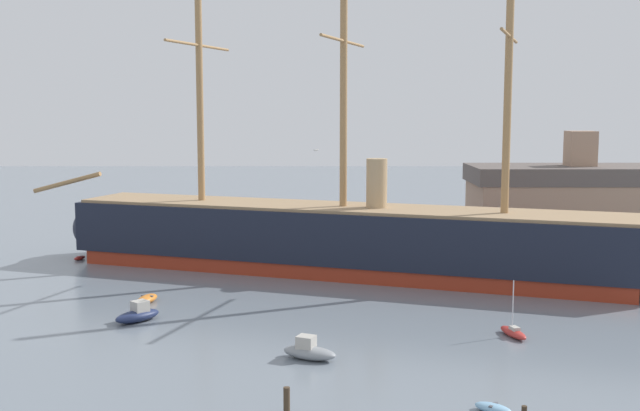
# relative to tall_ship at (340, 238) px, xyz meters

# --- Properties ---
(tall_ship) EXTENTS (68.51, 28.71, 34.19)m
(tall_ship) POSITION_rel_tall_ship_xyz_m (0.00, 0.00, 0.00)
(tall_ship) COLOR maroon
(tall_ship) RESTS_ON ground
(dinghy_foreground_right) EXTENTS (2.34, 2.11, 0.52)m
(dinghy_foreground_right) POSITION_rel_tall_ship_xyz_m (7.36, -37.44, -3.46)
(dinghy_foreground_right) COLOR #7FB2D6
(dinghy_foreground_right) RESTS_ON ground
(motorboat_near_centre) EXTENTS (4.16, 3.00, 1.61)m
(motorboat_near_centre) POSITION_rel_tall_ship_xyz_m (-3.13, -27.98, -3.16)
(motorboat_near_centre) COLOR gray
(motorboat_near_centre) RESTS_ON ground
(motorboat_mid_left) EXTENTS (3.91, 4.01, 1.66)m
(motorboat_mid_left) POSITION_rel_tall_ship_xyz_m (-17.05, -18.48, -3.14)
(motorboat_mid_left) COLOR #1E284C
(motorboat_mid_left) RESTS_ON ground
(sailboat_mid_right) EXTENTS (1.90, 3.43, 4.28)m
(sailboat_mid_right) POSITION_rel_tall_ship_xyz_m (12.13, -22.73, -3.37)
(sailboat_mid_right) COLOR #B22D28
(sailboat_mid_right) RESTS_ON ground
(dinghy_alongside_bow) EXTENTS (1.96, 3.15, 0.69)m
(dinghy_alongside_bow) POSITION_rel_tall_ship_xyz_m (-17.64, -12.37, -3.38)
(dinghy_alongside_bow) COLOR orange
(dinghy_alongside_bow) RESTS_ON ground
(motorboat_alongside_stern) EXTENTS (3.20, 4.82, 1.87)m
(motorboat_alongside_stern) POSITION_rel_tall_ship_xyz_m (19.15, -9.05, -3.07)
(motorboat_alongside_stern) COLOR gray
(motorboat_alongside_stern) RESTS_ON ground
(dinghy_far_left) EXTENTS (1.34, 1.96, 0.43)m
(dinghy_far_left) POSITION_rel_tall_ship_xyz_m (-29.67, 7.34, -3.51)
(dinghy_far_left) COLOR #B22D28
(dinghy_far_left) RESTS_ON ground
(dinghy_far_right) EXTENTS (2.34, 3.16, 0.68)m
(dinghy_far_right) POSITION_rel_tall_ship_xyz_m (28.74, 3.74, -3.38)
(dinghy_far_right) COLOR gold
(dinghy_far_right) RESTS_ON ground
(dinghy_distant_centre) EXTENTS (3.01, 2.70, 0.67)m
(dinghy_distant_centre) POSITION_rel_tall_ship_xyz_m (1.74, 16.32, -3.39)
(dinghy_distant_centre) COLOR #7FB2D6
(dinghy_distant_centre) RESTS_ON ground
(mooring_piling_right_pair) EXTENTS (0.37, 0.37, 1.59)m
(mooring_piling_right_pair) POSITION_rel_tall_ship_xyz_m (-4.24, -37.73, -2.93)
(mooring_piling_right_pair) COLOR #423323
(mooring_piling_right_pair) RESTS_ON ground
(dockside_warehouse_right) EXTENTS (45.35, 12.96, 14.36)m
(dockside_warehouse_right) POSITION_rel_tall_ship_xyz_m (36.94, 14.85, 1.33)
(dockside_warehouse_right) COLOR #565659
(dockside_warehouse_right) RESTS_ON ground
(seagull_in_flight) EXTENTS (0.47, 1.09, 0.13)m
(seagull_in_flight) POSITION_rel_tall_ship_xyz_m (-2.73, -11.95, 9.71)
(seagull_in_flight) COLOR silver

